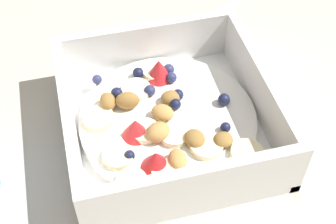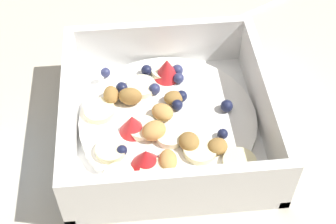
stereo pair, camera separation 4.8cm
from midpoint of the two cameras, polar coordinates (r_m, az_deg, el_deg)
name	(u,v)px [view 2 (the right image)]	position (r m, az deg, el deg)	size (l,w,h in m)	color
ground_plane	(185,141)	(0.50, 4.83, -3.60)	(2.40, 2.40, 0.00)	beige
fruit_bowl	(167,119)	(0.49, 2.64, -1.01)	(0.21, 0.21, 0.07)	white
spoon	(222,23)	(0.64, 8.62, 10.33)	(0.10, 0.16, 0.01)	silver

